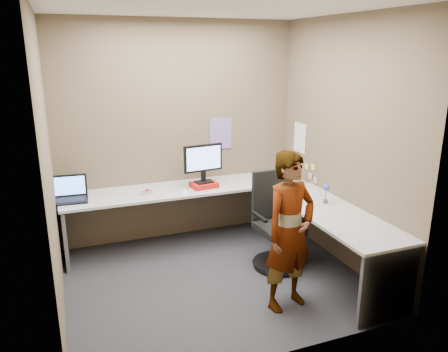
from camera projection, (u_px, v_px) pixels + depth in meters
name	position (u px, v px, depth m)	size (l,w,h in m)	color
ground	(214.00, 279.00, 4.63)	(3.00, 3.00, 0.00)	#25252A
wall_back	(179.00, 132.00, 5.41)	(3.00, 3.00, 0.00)	brown
wall_right	(343.00, 144.00, 4.76)	(2.70, 2.70, 0.00)	brown
wall_left	(49.00, 170.00, 3.74)	(2.70, 2.70, 0.00)	brown
ceiling	(213.00, 7.00, 3.87)	(3.00, 3.00, 0.00)	white
desk	(239.00, 210.00, 4.96)	(2.98, 2.58, 0.73)	#B2B2B2
paper_ream	(204.00, 185.00, 5.29)	(0.31, 0.22, 0.06)	#B31711
monitor	(203.00, 160.00, 5.22)	(0.49, 0.17, 0.46)	black
laptop	(70.00, 194.00, 4.84)	(0.39, 0.33, 0.26)	black
trackball_mouse	(147.00, 192.00, 5.03)	(0.12, 0.08, 0.07)	#B7B7BC
origami	(185.00, 191.00, 5.07)	(0.10, 0.10, 0.06)	white
stapler	(298.00, 184.00, 5.32)	(0.15, 0.04, 0.06)	black
flower	(326.00, 191.00, 4.71)	(0.07, 0.07, 0.22)	brown
calendar_purple	(221.00, 133.00, 5.60)	(0.30, 0.01, 0.40)	#846BB7
calendar_white	(300.00, 138.00, 5.59)	(0.01, 0.28, 0.38)	white
sticky_note_a	(313.00, 167.00, 5.36)	(0.01, 0.07, 0.07)	#F2E059
sticky_note_b	(310.00, 176.00, 5.44)	(0.01, 0.07, 0.07)	pink
sticky_note_c	(316.00, 180.00, 5.34)	(0.01, 0.07, 0.07)	pink
sticky_note_d	(307.00, 166.00, 5.50)	(0.01, 0.07, 0.07)	#F2E059
office_chair	(276.00, 229.00, 4.84)	(0.56, 0.56, 1.05)	black
person	(290.00, 232.00, 3.96)	(0.55, 0.36, 1.50)	#999399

